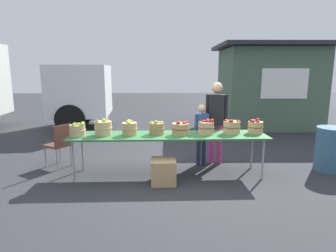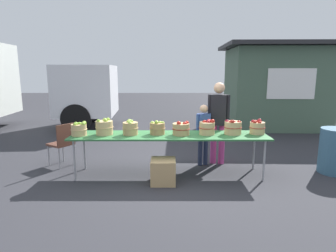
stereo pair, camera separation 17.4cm
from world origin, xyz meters
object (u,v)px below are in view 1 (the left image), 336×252
produce_crate (163,171)px  market_table (169,136)px  trash_barrel (331,149)px  folding_chair (60,142)px  apple_basket_red_1 (206,127)px  apple_basket_red_2 (232,127)px  child_customer (202,130)px  vendor_adult (216,116)px  apple_basket_green_2 (129,128)px  apple_basket_green_1 (103,128)px  apple_basket_green_3 (157,128)px  apple_basket_red_0 (181,129)px  apple_basket_green_0 (78,130)px  apple_basket_red_3 (255,127)px

produce_crate → market_table: bearing=75.9°
market_table → produce_crate: (-0.10, -0.41, -0.51)m
trash_barrel → folding_chair: bearing=175.6°
apple_basket_red_1 → apple_basket_red_2: bearing=2.4°
apple_basket_red_1 → trash_barrel: size_ratio=0.35×
child_customer → folding_chair: 2.80m
vendor_adult → apple_basket_green_2: bearing=35.3°
market_table → apple_basket_green_1: (-1.16, 0.01, 0.16)m
apple_basket_red_2 → produce_crate: (-1.25, -0.45, -0.67)m
apple_basket_green_3 → folding_chair: 1.98m
apple_basket_red_0 → apple_basket_red_1: size_ratio=1.08×
produce_crate → trash_barrel: bearing=9.1°
apple_basket_green_0 → apple_basket_red_0: apple_basket_red_0 is taller
apple_basket_red_1 → child_customer: bearing=89.9°
child_customer → apple_basket_red_1: bearing=67.7°
market_table → trash_barrel: trash_barrel is taller
apple_basket_red_0 → apple_basket_green_2: bearing=178.5°
apple_basket_green_3 → vendor_adult: size_ratio=0.17×
apple_basket_green_1 → apple_basket_red_1: size_ratio=1.08×
produce_crate → apple_basket_red_1: bearing=28.9°
apple_basket_red_0 → apple_basket_red_1: (0.47, 0.04, 0.01)m
produce_crate → apple_basket_green_0: bearing=167.0°
market_table → apple_basket_green_3: size_ratio=12.20×
apple_basket_red_2 → trash_barrel: size_ratio=0.38×
apple_basket_red_2 → child_customer: bearing=131.9°
trash_barrel → produce_crate: 3.23m
apple_basket_green_0 → child_customer: child_customer is taller
apple_basket_green_2 → apple_basket_green_3: apple_basket_green_2 is taller
apple_basket_red_1 → apple_basket_green_2: bearing=-179.4°
apple_basket_red_3 → apple_basket_red_1: bearing=-177.0°
apple_basket_green_0 → apple_basket_green_1: size_ratio=0.89×
apple_basket_green_2 → apple_basket_green_1: bearing=179.4°
apple_basket_red_0 → trash_barrel: apple_basket_red_0 is taller
folding_chair → produce_crate: bearing=99.1°
apple_basket_red_2 → vendor_adult: size_ratio=0.19×
apple_basket_red_3 → folding_chair: (-3.70, 0.43, -0.36)m
apple_basket_green_2 → apple_basket_red_2: (1.84, 0.04, -0.00)m
apple_basket_green_0 → folding_chair: bearing=132.6°
apple_basket_green_0 → apple_basket_green_3: bearing=4.4°
apple_basket_red_0 → produce_crate: size_ratio=0.77×
apple_basket_red_0 → folding_chair: size_ratio=0.37×
child_customer → trash_barrel: 2.46m
apple_basket_green_1 → apple_basket_green_0: bearing=-169.7°
apple_basket_green_1 → apple_basket_red_2: 2.31m
apple_basket_green_0 → child_customer: bearing=15.4°
market_table → apple_basket_red_2: 1.16m
apple_basket_red_3 → child_customer: bearing=151.7°
apple_basket_red_0 → apple_basket_red_2: apple_basket_red_2 is taller
apple_basket_red_3 → folding_chair: 3.74m
apple_basket_green_3 → produce_crate: apple_basket_green_3 is taller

